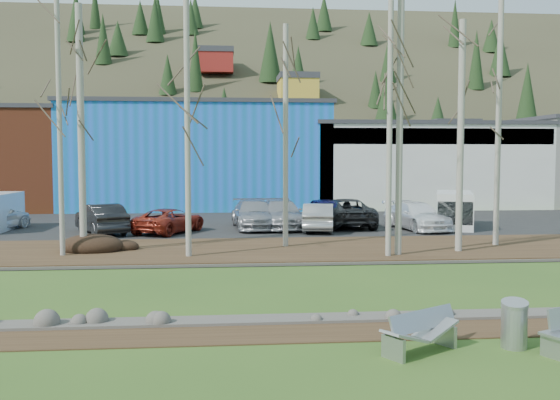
{
  "coord_description": "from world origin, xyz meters",
  "views": [
    {
      "loc": [
        -4.06,
        -12.08,
        4.1
      ],
      "look_at": [
        -1.98,
        10.71,
        2.5
      ],
      "focal_mm": 40.0,
      "sensor_mm": 36.0,
      "label": 1
    }
  ],
  "objects": [
    {
      "name": "ground",
      "position": [
        0.0,
        0.0,
        0.0
      ],
      "size": [
        200.0,
        200.0,
        0.0
      ],
      "primitive_type": "plane",
      "color": "#32521D",
      "rests_on": "ground"
    },
    {
      "name": "dirt_strip",
      "position": [
        0.0,
        2.1,
        0.01
      ],
      "size": [
        80.0,
        1.8,
        0.03
      ],
      "primitive_type": "cube",
      "color": "#382616",
      "rests_on": "ground"
    },
    {
      "name": "near_bank_rocks",
      "position": [
        0.0,
        3.1,
        0.0
      ],
      "size": [
        80.0,
        0.8,
        0.5
      ],
      "primitive_type": null,
      "color": "#47423D",
      "rests_on": "ground"
    },
    {
      "name": "river",
      "position": [
        0.0,
        7.2,
        0.0
      ],
      "size": [
        80.0,
        8.0,
        0.9
      ],
      "primitive_type": null,
      "color": "#101E31",
      "rests_on": "ground"
    },
    {
      "name": "far_bank_rocks",
      "position": [
        0.0,
        11.3,
        0.0
      ],
      "size": [
        80.0,
        0.8,
        0.46
      ],
      "primitive_type": null,
      "color": "#47423D",
      "rests_on": "ground"
    },
    {
      "name": "far_bank",
      "position": [
        0.0,
        14.5,
        0.07
      ],
      "size": [
        80.0,
        7.0,
        0.15
      ],
      "primitive_type": "cube",
      "color": "#382616",
      "rests_on": "ground"
    },
    {
      "name": "parking_lot",
      "position": [
        0.0,
        25.0,
        0.07
      ],
      "size": [
        80.0,
        14.0,
        0.14
      ],
      "primitive_type": "cube",
      "color": "black",
      "rests_on": "ground"
    },
    {
      "name": "building_blue",
      "position": [
        -6.0,
        39.0,
        4.16
      ],
      "size": [
        20.4,
        12.24,
        8.3
      ],
      "color": "#1067B7",
      "rests_on": "ground"
    },
    {
      "name": "building_white",
      "position": [
        12.0,
        38.98,
        3.41
      ],
      "size": [
        18.36,
        12.24,
        6.8
      ],
      "color": "silver",
      "rests_on": "ground"
    },
    {
      "name": "hillside",
      "position": [
        0.0,
        84.0,
        17.5
      ],
      "size": [
        160.0,
        72.0,
        35.0
      ],
      "primitive_type": null,
      "color": "#2F2B1C",
      "rests_on": "ground"
    },
    {
      "name": "bench_damaged",
      "position": [
        0.06,
        0.45,
        0.43
      ],
      "size": [
        1.95,
        1.52,
        0.85
      ],
      "rotation": [
        0.0,
        0.0,
        0.55
      ],
      "color": "#A0A3A5",
      "rests_on": "ground"
    },
    {
      "name": "litter_bin",
      "position": [
        2.13,
        0.53,
        0.47
      ],
      "size": [
        0.71,
        0.71,
        0.94
      ],
      "primitive_type": "cylinder",
      "rotation": [
        0.0,
        0.0,
        -0.38
      ],
      "color": "#A0A3A5",
      "rests_on": "ground"
    },
    {
      "name": "dirt_mound",
      "position": [
        -9.57,
        14.47,
        0.41
      ],
      "size": [
        2.64,
        1.86,
        0.52
      ],
      "primitive_type": "ellipsoid",
      "color": "black",
      "rests_on": "far_bank"
    },
    {
      "name": "birch_0",
      "position": [
        -10.49,
        13.39,
        5.54
      ],
      "size": [
        0.2,
        0.2,
        10.79
      ],
      "color": "#ADA99C",
      "rests_on": "far_bank"
    },
    {
      "name": "birch_1",
      "position": [
        -9.85,
        14.21,
        5.22
      ],
      "size": [
        0.29,
        0.29,
        10.13
      ],
      "color": "#ADA99C",
      "rests_on": "far_bank"
    },
    {
      "name": "birch_2",
      "position": [
        -5.44,
        12.72,
        5.25
      ],
      "size": [
        0.23,
        0.23,
        10.19
      ],
      "color": "#ADA99C",
      "rests_on": "far_bank"
    },
    {
      "name": "birch_3",
      "position": [
        -1.33,
        15.1,
        4.98
      ],
      "size": [
        0.23,
        0.23,
        9.66
      ],
      "color": "#ADA99C",
      "rests_on": "far_bank"
    },
    {
      "name": "birch_4",
      "position": [
        2.48,
        12.08,
        5.39
      ],
      "size": [
        0.22,
        0.22,
        10.48
      ],
      "color": "#ADA99C",
      "rests_on": "far_bank"
    },
    {
      "name": "birch_5",
      "position": [
        2.96,
        12.34,
        5.72
      ],
      "size": [
        0.27,
        0.27,
        11.15
      ],
      "color": "#ADA99C",
      "rests_on": "far_bank"
    },
    {
      "name": "birch_6",
      "position": [
        5.77,
        13.08,
        4.93
      ],
      "size": [
        0.28,
        0.28,
        9.55
      ],
      "color": "#ADA99C",
      "rests_on": "far_bank"
    },
    {
      "name": "birch_7",
      "position": [
        8.09,
        14.64,
        5.93
      ],
      "size": [
        0.25,
        0.25,
        11.56
      ],
      "color": "#ADA99C",
      "rests_on": "far_bank"
    },
    {
      "name": "car_1",
      "position": [
        -10.31,
        20.5,
        0.91
      ],
      "size": [
        3.51,
        4.92,
        1.54
      ],
      "primitive_type": "imported",
      "rotation": [
        0.0,
        0.0,
        3.59
      ],
      "color": "black",
      "rests_on": "parking_lot"
    },
    {
      "name": "car_2",
      "position": [
        -6.85,
        20.5,
        0.78
      ],
      "size": [
        3.99,
        5.04,
        1.27
      ],
      "primitive_type": "imported",
      "rotation": [
        0.0,
        0.0,
        2.66
      ],
      "color": "#9D2E1E",
      "rests_on": "parking_lot"
    },
    {
      "name": "car_3",
      "position": [
        -0.89,
        22.11,
        0.92
      ],
      "size": [
        2.59,
        5.51,
        1.55
      ],
      "primitive_type": "imported",
      "rotation": [
        0.0,
        0.0,
        0.08
      ],
      "color": "#96979E",
      "rests_on": "parking_lot"
    },
    {
      "name": "car_4",
      "position": [
        1.92,
        23.43,
        0.91
      ],
      "size": [
        2.58,
        4.78,
        1.55
      ],
      "primitive_type": "imported",
      "rotation": [
        0.0,
        0.0,
        0.17
      ],
      "color": "#151556",
      "rests_on": "parking_lot"
    },
    {
      "name": "car_5",
      "position": [
        0.98,
        20.64,
        0.88
      ],
      "size": [
        2.27,
        4.67,
        1.47
      ],
      "primitive_type": "imported",
      "rotation": [
        0.0,
        0.0,
        2.98
      ],
      "color": "#A8A9AA",
      "rests_on": "parking_lot"
    },
    {
      "name": "car_6",
      "position": [
        2.78,
        22.51,
        0.94
      ],
      "size": [
        2.74,
        5.79,
        1.6
      ],
      "primitive_type": "imported",
      "rotation": [
        0.0,
        0.0,
        3.16
      ],
      "color": "#272729",
      "rests_on": "parking_lot"
    },
    {
      "name": "car_7",
      "position": [
        6.41,
        20.8,
        0.88
      ],
      "size": [
        2.99,
        5.39,
        1.48
      ],
      "primitive_type": "imported",
      "rotation": [
        0.0,
        0.0,
        0.19
      ],
      "color": "white",
      "rests_on": "parking_lot"
    },
    {
      "name": "car_8",
      "position": [
        -2.38,
        22.11,
        0.92
      ],
      "size": [
        2.59,
        5.51,
        1.55
      ],
      "primitive_type": "imported",
      "rotation": [
        0.0,
        0.0,
        0.08
      ],
      "color": "#96979E",
      "rests_on": "parking_lot"
    },
    {
      "name": "van_white",
      "position": [
        8.71,
        21.34,
        1.13
      ],
      "size": [
        3.3,
        4.91,
        1.98
      ],
      "rotation": [
        0.0,
        0.0,
        -0.34
      ],
      "color": "white",
      "rests_on": "parking_lot"
    }
  ]
}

